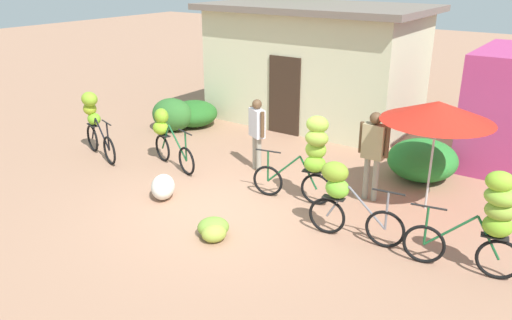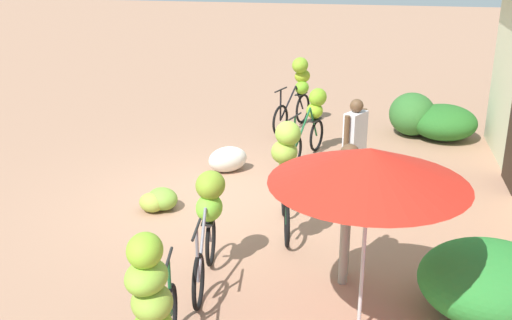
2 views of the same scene
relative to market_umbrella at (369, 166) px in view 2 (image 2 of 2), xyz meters
name	(u,v)px [view 2 (image 2 of 2)]	position (x,y,z in m)	size (l,w,h in m)	color
ground_plane	(220,201)	(-2.94, -2.20, -1.82)	(60.00, 60.00, 0.00)	#A6785E
hedge_bush_front_left	(412,114)	(-7.02, 0.83, -1.39)	(1.16, 0.93, 0.86)	#326C2C
hedge_bush_front_right	(444,122)	(-6.82, 1.44, -1.47)	(1.28, 1.30, 0.69)	#286624
hedge_bush_mid	(490,282)	(-0.53, 1.34, -1.41)	(1.39, 1.51, 0.81)	#2A8332
market_umbrella	(369,166)	(0.00, 0.00, 0.00)	(1.92, 1.92, 1.99)	beige
bicycle_leftmost	(298,86)	(-7.17, -1.54, -0.94)	(1.62, 0.67, 1.46)	black
bicycle_near_pile	(313,117)	(-5.40, -1.06, -1.10)	(1.58, 0.63, 1.22)	black
bicycle_center_loaded	(287,171)	(-1.83, -1.03, -0.81)	(1.55, 0.47, 1.69)	black
bicycle_by_shop	(208,215)	(-0.82, -1.81, -1.04)	(1.57, 0.39, 1.26)	black
bicycle_rightmost	(153,304)	(1.32, -1.70, -0.86)	(1.60, 0.49, 1.61)	black
banana_pile_on_ground	(159,200)	(-2.47, -3.03, -1.66)	(0.71, 0.73, 0.32)	#77A138
produce_sack	(228,159)	(-4.22, -2.38, -1.60)	(0.70, 0.44, 0.44)	silver
person_vendor	(347,199)	(-0.99, -0.22, -0.78)	(0.58, 0.22, 1.69)	gray
person_bystander	(355,138)	(-3.56, -0.23, -0.87)	(0.52, 0.37, 1.56)	gray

